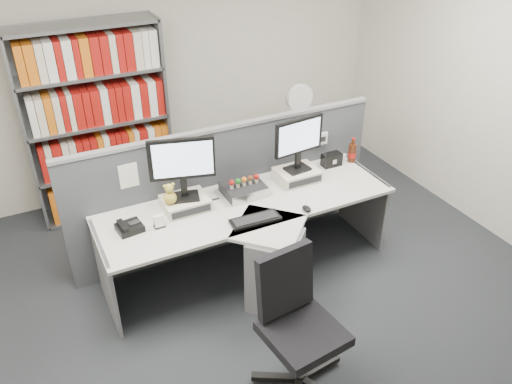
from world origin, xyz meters
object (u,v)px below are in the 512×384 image
mouse (307,209)px  shelving_unit (98,126)px  monitor_right (299,140)px  filing_cabinet (296,156)px  desk (259,241)px  monitor_left (182,164)px  office_chair (296,321)px  desk_calendar (159,222)px  speaker (332,160)px  cola_bottle (352,153)px  desk_phone (129,227)px  desk_fan (299,101)px  keyboard (255,220)px  desktop_pc (243,189)px

mouse → shelving_unit: (-1.29, 1.96, 0.24)m
monitor_right → filing_cabinet: size_ratio=0.72×
mouse → desk: bearing=163.8°
monitor_right → monitor_left: bearing=180.0°
monitor_left → filing_cabinet: bearing=30.8°
filing_cabinet → office_chair: bearing=-120.6°
mouse → shelving_unit: size_ratio=0.05×
desk_calendar → office_chair: size_ratio=0.10×
monitor_left → speaker: size_ratio=2.88×
monitor_left → cola_bottle: 1.79m
monitor_left → desk_phone: bearing=-167.8°
shelving_unit → monitor_left: bearing=-75.0°
desk → desk_calendar: size_ratio=24.14×
desk → office_chair: (-0.24, -1.04, 0.10)m
speaker → filing_cabinet: size_ratio=0.27×
desk_calendar → speaker: bearing=7.9°
desk_phone → cola_bottle: (2.28, 0.18, 0.06)m
desk → speaker: speaker is taller
desk → monitor_right: (0.59, 0.38, 0.67)m
desk_phone → desk_calendar: (0.23, -0.06, 0.02)m
speaker → office_chair: 1.98m
monitor_left → shelving_unit: size_ratio=0.28×
desk_calendar → speaker: 1.84m
monitor_right → desk_fan: bearing=59.1°
desk_calendar → speaker: speaker is taller
desk → office_chair: bearing=-103.0°
desk_phone → office_chair: office_chair is taller
office_chair → desk: bearing=77.0°
filing_cabinet → desk_fan: bearing=-90.0°
desk → cola_bottle: bearing=19.6°
mouse → desk_fan: (0.81, 1.51, 0.29)m
cola_bottle → desk_fan: size_ratio=0.48×
cola_bottle → office_chair: (-1.49, -1.48, -0.26)m
filing_cabinet → mouse: bearing=-118.0°
desk_phone → shelving_unit: (0.12, 1.58, 0.22)m
desk_phone → cola_bottle: cola_bottle is taller
shelving_unit → office_chair: size_ratio=1.93×
speaker → shelving_unit: size_ratio=0.10×
desk → speaker: 1.18m
mouse → cola_bottle: cola_bottle is taller
mouse → cola_bottle: 1.03m
office_chair → keyboard: bearing=79.8°
desktop_pc → filing_cabinet: size_ratio=0.51×
desk_calendar → filing_cabinet: bearing=30.8°
cola_bottle → shelving_unit: size_ratio=0.13×
mouse → filing_cabinet: size_ratio=0.15×
desktop_pc → office_chair: office_chair is taller
monitor_left → desk_phone: size_ratio=2.55×
filing_cabinet → speaker: bearing=-100.4°
speaker → desk_fan: bearing=79.6°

